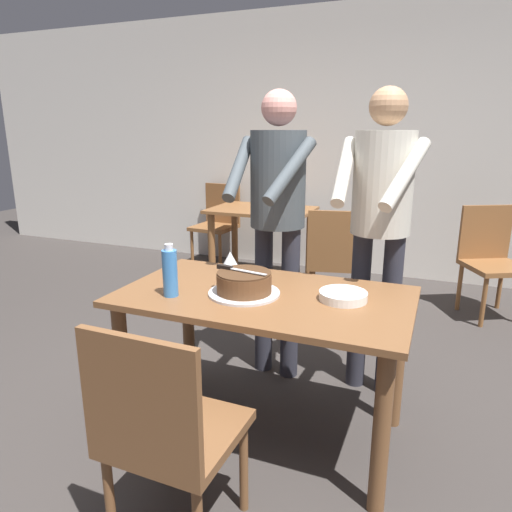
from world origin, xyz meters
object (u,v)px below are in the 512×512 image
water_bottle (170,272)px  background_chair_2 (217,221)px  wine_glass_near (230,259)px  person_cutting_cake (277,205)px  plate_stack (343,296)px  background_table (262,225)px  main_dining_table (264,319)px  chair_near_side (165,430)px  person_standing_beside (381,211)px  background_chair_1 (335,258)px  cake_knife (231,269)px  background_chair_0 (491,257)px  cake_on_platter (244,284)px

water_bottle → background_chair_2: size_ratio=0.28×
wine_glass_near → person_cutting_cake: 0.50m
plate_stack → background_table: size_ratio=0.22×
main_dining_table → chair_near_side: size_ratio=1.52×
person_standing_beside → background_chair_1: (-0.46, 1.05, -0.58)m
cake_knife → background_chair_2: size_ratio=0.30×
background_table → background_chair_0: background_chair_0 is taller
main_dining_table → person_cutting_cake: (-0.15, 0.60, 0.46)m
background_chair_1 → person_cutting_cake: bearing=-96.6°
main_dining_table → background_chair_1: size_ratio=1.52×
water_bottle → background_chair_2: water_bottle is taller
wine_glass_near → background_chair_1: size_ratio=0.16×
background_table → background_chair_1: 1.12m
cake_knife → wine_glass_near: 0.21m
cake_knife → background_table: bearing=108.0°
cake_on_platter → wine_glass_near: (-0.16, 0.20, 0.05)m
cake_on_platter → plate_stack: 0.46m
wine_glass_near → chair_near_side: chair_near_side is taller
background_table → water_bottle: bearing=-78.2°
cake_knife → person_cutting_cake: (0.01, 0.63, 0.21)m
main_dining_table → plate_stack: 0.40m
wine_glass_near → main_dining_table: bearing=-32.1°
water_bottle → background_table: water_bottle is taller
background_chair_0 → water_bottle: bearing=-123.2°
cake_knife → chair_near_side: size_ratio=0.30×
chair_near_side → water_bottle: bearing=119.0°
wine_glass_near → cake_knife: bearing=-63.4°
person_standing_beside → cake_on_platter: bearing=-127.8°
person_cutting_cake → background_chair_2: (-1.47, 2.14, -0.58)m
plate_stack → chair_near_side: chair_near_side is taller
main_dining_table → background_table: main_dining_table is taller
person_standing_beside → background_table: person_standing_beside is taller
main_dining_table → plate_stack: (0.36, 0.06, 0.15)m
person_cutting_cake → background_chair_1: (0.12, 1.08, -0.58)m
person_cutting_cake → cake_on_platter: bearing=-84.2°
wine_glass_near → chair_near_side: 1.01m
chair_near_side → background_chair_0: 3.19m
person_cutting_cake → chair_near_side: 1.49m
main_dining_table → water_bottle: (-0.40, -0.19, 0.24)m
cake_on_platter → background_chair_1: background_chair_1 is taller
main_dining_table → water_bottle: 0.50m
person_cutting_cake → chair_near_side: size_ratio=1.91×
main_dining_table → background_table: bearing=111.6°
plate_stack → person_standing_beside: size_ratio=0.13×
cake_knife → background_chair_0: (1.31, 2.21, -0.37)m
background_table → background_chair_0: 2.09m
person_standing_beside → chair_near_side: person_standing_beside is taller
cake_on_platter → chair_near_side: bearing=-89.3°
cake_on_platter → cake_knife: size_ratio=1.26×
wine_glass_near → chair_near_side: size_ratio=0.16×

